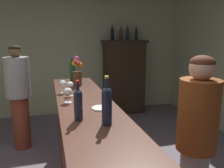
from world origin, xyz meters
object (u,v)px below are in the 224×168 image
(display_bottle_midleft, at_px, (121,34))
(bartender, at_px, (196,140))
(wine_glass_mid, at_px, (70,85))
(wine_bottle_syrah, at_px, (72,70))
(display_cabinet, at_px, (124,75))
(display_bottle_center, at_px, (127,33))
(patron_by_cabinet, at_px, (19,93))
(bar_counter, at_px, (86,151))
(wine_bottle_malbec, at_px, (78,103))
(flower_arrangement, at_px, (77,73))
(wine_bottle_pinot, at_px, (107,104))
(display_bottle_left, at_px, (112,33))
(wine_glass_rear, at_px, (68,93))
(wine_glass_front, at_px, (63,84))
(cheese_plate, at_px, (101,108))
(display_bottle_midright, at_px, (136,34))

(display_bottle_midleft, xyz_separation_m, bartender, (-0.38, -3.21, -0.87))
(wine_glass_mid, bearing_deg, wine_bottle_syrah, 82.31)
(display_cabinet, relative_size, display_bottle_center, 5.16)
(patron_by_cabinet, height_order, bartender, patron_by_cabinet)
(bar_counter, xyz_separation_m, display_bottle_midleft, (1.18, 2.57, 1.19))
(display_bottle_midleft, bearing_deg, wine_bottle_malbec, -113.21)
(flower_arrangement, bearing_deg, bar_counter, -91.58)
(wine_bottle_pinot, xyz_separation_m, display_bottle_left, (0.94, 3.19, 0.52))
(wine_glass_rear, height_order, patron_by_cabinet, patron_by_cabinet)
(wine_glass_front, bearing_deg, display_bottle_left, 61.57)
(wine_bottle_syrah, distance_m, wine_glass_front, 0.68)
(bar_counter, relative_size, display_cabinet, 1.58)
(wine_glass_rear, bearing_deg, bartender, -33.79)
(wine_bottle_pinot, height_order, wine_glass_front, wine_bottle_pinot)
(cheese_plate, height_order, display_bottle_left, display_bottle_left)
(wine_bottle_pinot, xyz_separation_m, patron_by_cabinet, (-0.82, 2.02, -0.36))
(bar_counter, bearing_deg, wine_glass_mid, 114.80)
(wine_bottle_syrah, bearing_deg, cheese_plate, -85.40)
(wine_bottle_syrah, bearing_deg, bartender, -64.38)
(bar_counter, xyz_separation_m, display_cabinet, (1.26, 2.57, 0.30))
(display_cabinet, bearing_deg, wine_bottle_pinot, -110.64)
(bar_counter, relative_size, wine_glass_rear, 17.67)
(wine_bottle_syrah, xyz_separation_m, flower_arrangement, (0.03, -0.31, 0.01))
(flower_arrangement, xyz_separation_m, display_bottle_midleft, (1.16, 1.82, 0.50))
(wine_bottle_malbec, relative_size, display_bottle_left, 0.97)
(wine_glass_mid, relative_size, wine_glass_rear, 1.08)
(display_bottle_left, height_order, display_bottle_center, display_bottle_left)
(patron_by_cabinet, bearing_deg, wine_glass_rear, -1.97)
(display_bottle_center, distance_m, bartender, 3.37)
(wine_glass_front, bearing_deg, wine_bottle_pinot, -76.94)
(display_bottle_center, bearing_deg, wine_bottle_syrah, -131.41)
(display_bottle_left, xyz_separation_m, bartender, (-0.19, -3.21, -0.88))
(wine_bottle_pinot, distance_m, wine_bottle_syrah, 1.68)
(wine_bottle_malbec, bearing_deg, wine_glass_rear, 94.06)
(patron_by_cabinet, bearing_deg, wine_glass_front, 4.94)
(wine_bottle_malbec, distance_m, wine_glass_rear, 0.49)
(wine_bottle_pinot, bearing_deg, patron_by_cabinet, 112.25)
(display_cabinet, relative_size, display_bottle_midleft, 5.70)
(wine_glass_front, relative_size, patron_by_cabinet, 0.09)
(flower_arrangement, bearing_deg, bartender, -60.52)
(wine_bottle_pinot, distance_m, bartender, 0.83)
(cheese_plate, xyz_separation_m, patron_by_cabinet, (-0.86, 1.65, -0.22))
(wine_glass_rear, bearing_deg, display_cabinet, 61.03)
(bar_counter, xyz_separation_m, wine_glass_rear, (-0.16, 0.01, 0.62))
(bar_counter, height_order, patron_by_cabinet, patron_by_cabinet)
(wine_bottle_malbec, bearing_deg, display_bottle_midright, 61.56)
(cheese_plate, relative_size, display_bottle_center, 0.52)
(display_bottle_midright, bearing_deg, wine_glass_mid, -125.36)
(wine_bottle_pinot, relative_size, wine_bottle_syrah, 1.08)
(wine_bottle_malbec, height_order, display_bottle_center, display_bottle_center)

